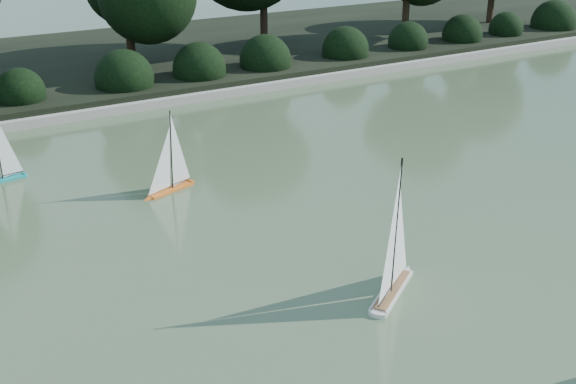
{
  "coord_description": "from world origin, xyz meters",
  "views": [
    {
      "loc": [
        -4.68,
        -5.01,
        4.23
      ],
      "look_at": [
        -0.3,
        2.16,
        0.7
      ],
      "focal_mm": 45.0,
      "sensor_mm": 36.0,
      "label": 1
    }
  ],
  "objects": [
    {
      "name": "shrub_hedge",
      "position": [
        0.0,
        9.9,
        0.45
      ],
      "size": [
        29.1,
        1.1,
        1.1
      ],
      "color": "black",
      "rests_on": "ground"
    },
    {
      "name": "ground",
      "position": [
        0.0,
        0.0,
        0.0
      ],
      "size": [
        80.0,
        80.0,
        0.0
      ],
      "primitive_type": "plane",
      "color": "#39492B",
      "rests_on": "ground"
    },
    {
      "name": "pond_coping",
      "position": [
        0.0,
        9.0,
        0.09
      ],
      "size": [
        40.0,
        0.35,
        0.18
      ],
      "primitive_type": "cube",
      "color": "gray",
      "rests_on": "ground"
    },
    {
      "name": "far_bank",
      "position": [
        0.0,
        13.0,
        0.15
      ],
      "size": [
        40.0,
        8.0,
        0.3
      ],
      "primitive_type": "cube",
      "color": "black",
      "rests_on": "ground"
    },
    {
      "name": "sailboat_white_b",
      "position": [
        0.1,
        0.49,
        0.27
      ],
      "size": [
        1.16,
        0.85,
        1.76
      ],
      "color": "beige",
      "rests_on": "ground"
    },
    {
      "name": "sailboat_orange",
      "position": [
        -1.0,
        4.54,
        0.21
      ],
      "size": [
        0.97,
        0.44,
        1.34
      ],
      "color": "orange",
      "rests_on": "ground"
    }
  ]
}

